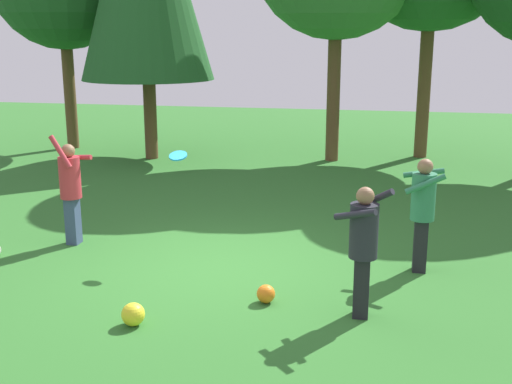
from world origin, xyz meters
name	(u,v)px	position (x,y,z in m)	size (l,w,h in m)	color
ground_plane	(217,267)	(0.00, 0.00, 0.00)	(40.00, 40.00, 0.00)	#2D6B28
person_thrower	(70,185)	(-2.56, 0.59, 0.98)	(0.58, 0.53, 1.81)	#38476B
person_catcher	(423,206)	(2.90, 0.40, 0.98)	(0.58, 0.49, 1.65)	black
person_bystander	(363,241)	(2.13, -1.30, 0.96)	(0.71, 0.69, 1.62)	black
frisbee	(178,156)	(-0.67, 0.36, 1.57)	(0.28, 0.28, 0.12)	#2393D1
ball_orange	(266,294)	(0.93, -1.13, 0.12)	(0.24, 0.24, 0.24)	orange
ball_yellow	(133,314)	(-0.48, -2.07, 0.14)	(0.28, 0.28, 0.28)	yellow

